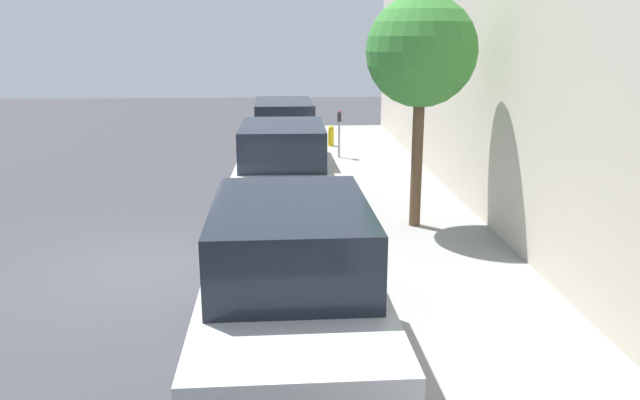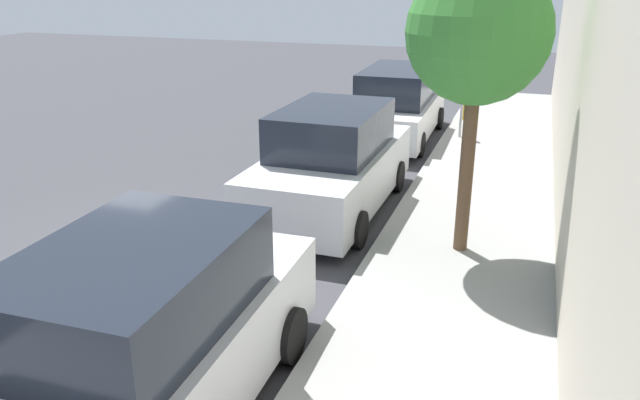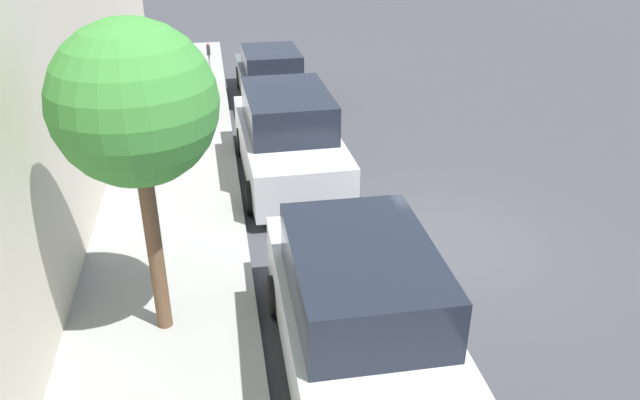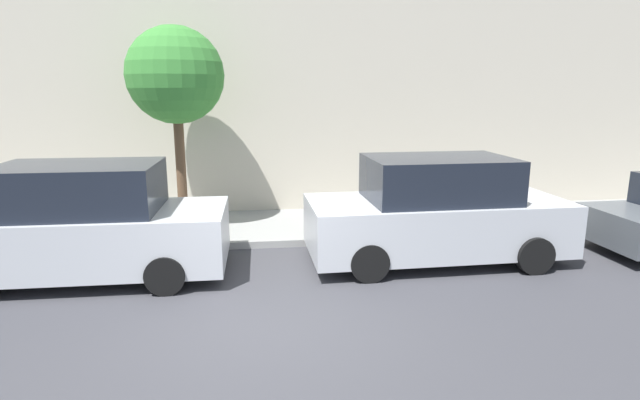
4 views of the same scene
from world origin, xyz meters
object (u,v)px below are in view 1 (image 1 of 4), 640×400
at_px(parked_suv_second, 291,290).
at_px(parking_meter_far, 339,129).
at_px(parked_suv_third, 283,174).
at_px(fire_hydrant, 331,136).
at_px(parked_minivan_fourth, 284,134).
at_px(street_tree, 421,53).

distance_m(parked_suv_second, parking_meter_far, 12.26).
height_order(parked_suv_third, parking_meter_far, parked_suv_third).
bearing_deg(fire_hydrant, parked_minivan_fourth, -124.86).
distance_m(parked_suv_third, street_tree, 3.85).
bearing_deg(parked_suv_second, parked_suv_third, 91.04).
xyz_separation_m(parked_minivan_fourth, parking_meter_far, (1.67, 0.19, 0.11)).
relative_size(parked_minivan_fourth, fire_hydrant, 7.16).
relative_size(parked_suv_second, fire_hydrant, 7.02).
height_order(parked_suv_second, parked_suv_third, same).
relative_size(parked_suv_third, parked_minivan_fourth, 0.97).
xyz_separation_m(parked_suv_second, street_tree, (2.46, 4.99, 2.54)).
bearing_deg(parked_suv_second, parking_meter_far, 82.66).
distance_m(parked_minivan_fourth, street_tree, 7.86).
bearing_deg(fire_hydrant, parked_suv_third, -101.29).
distance_m(parked_suv_third, fire_hydrant, 8.09).
bearing_deg(parked_minivan_fourth, street_tree, -69.76).
bearing_deg(parking_meter_far, street_tree, -82.87).
bearing_deg(fire_hydrant, parking_meter_far, -87.23).
relative_size(parked_suv_second, parked_suv_third, 1.01).
xyz_separation_m(parking_meter_far, fire_hydrant, (-0.10, 2.07, -0.54)).
bearing_deg(parked_suv_third, parked_minivan_fourth, 89.94).
xyz_separation_m(parked_suv_third, parked_minivan_fourth, (0.01, 5.66, -0.01)).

